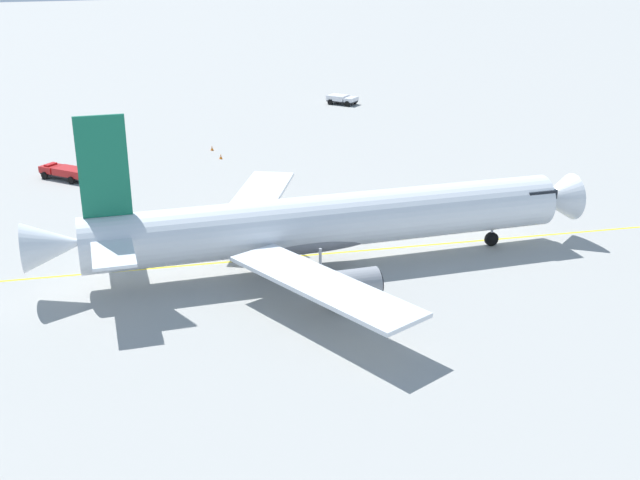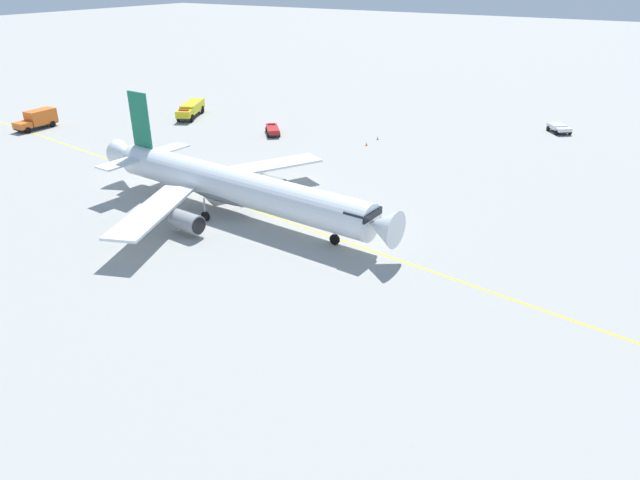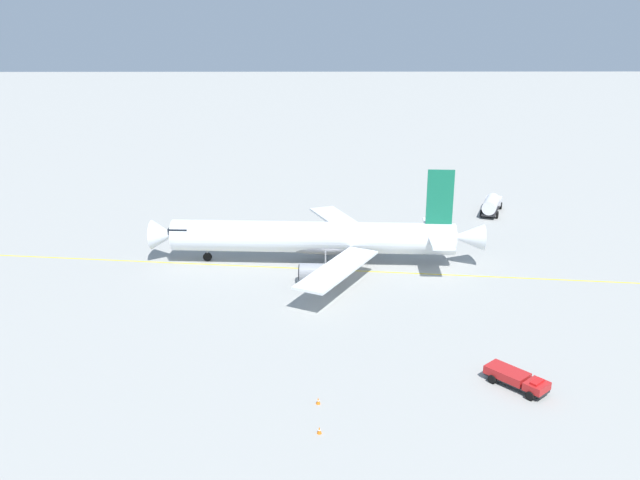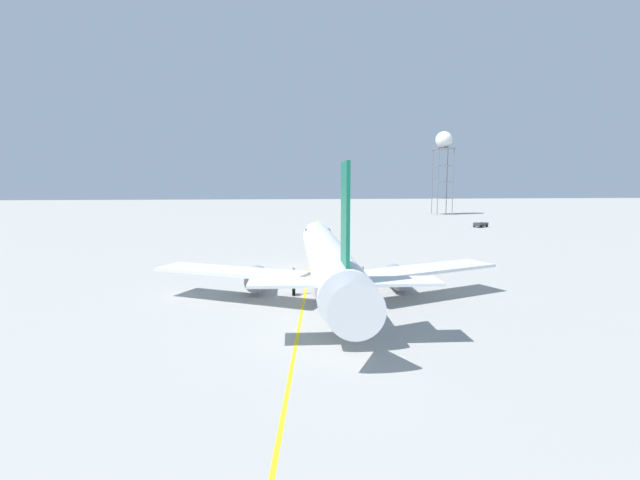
{
  "view_description": "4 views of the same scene",
  "coord_description": "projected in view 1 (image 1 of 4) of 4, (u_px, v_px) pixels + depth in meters",
  "views": [
    {
      "loc": [
        51.3,
        -16.62,
        22.19
      ],
      "look_at": [
        3.18,
        1.13,
        2.6
      ],
      "focal_mm": 43.67,
      "sensor_mm": 36.0,
      "label": 1
    },
    {
      "loc": [
        47.61,
        42.02,
        25.58
      ],
      "look_at": [
        9.44,
        18.2,
        3.92
      ],
      "focal_mm": 32.0,
      "sensor_mm": 36.0,
      "label": 2
    },
    {
      "loc": [
        -77.49,
        2.17,
        29.55
      ],
      "look_at": [
        0.32,
        1.49,
        3.51
      ],
      "focal_mm": 37.89,
      "sensor_mm": 36.0,
      "label": 3
    },
    {
      "loc": [
        -4.27,
        -42.17,
        10.57
      ],
      "look_at": [
        1.56,
        6.1,
        4.69
      ],
      "focal_mm": 25.6,
      "sensor_mm": 36.0,
      "label": 4
    }
  ],
  "objects": [
    {
      "name": "pushback_tug_truck",
      "position": [
        342.0,
        99.0,
        114.42
      ],
      "size": [
        4.77,
        4.55,
        1.3
      ],
      "rotation": [
        0.0,
        0.0,
        0.7
      ],
      "color": "#232326",
      "rests_on": "ground_plane"
    },
    {
      "name": "ground_plane",
      "position": [
        291.0,
        260.0,
        58.25
      ],
      "size": [
        600.0,
        600.0,
        0.0
      ],
      "primitive_type": "plane",
      "color": "#9E9E99"
    },
    {
      "name": "ops_pickup_truck",
      "position": [
        65.0,
        172.0,
        77.86
      ],
      "size": [
        5.19,
        4.93,
        1.41
      ],
      "rotation": [
        0.0,
        0.0,
        3.87
      ],
      "color": "#232326",
      "rests_on": "ground_plane"
    },
    {
      "name": "safety_cone_mid",
      "position": [
        212.0,
        148.0,
        89.01
      ],
      "size": [
        0.36,
        0.36,
        0.55
      ],
      "color": "orange",
      "rests_on": "ground_plane"
    },
    {
      "name": "airliner_main",
      "position": [
        323.0,
        224.0,
        56.15
      ],
      "size": [
        32.82,
        41.32,
        12.07
      ],
      "rotation": [
        0.0,
        0.0,
        1.51
      ],
      "color": "silver",
      "rests_on": "ground_plane"
    },
    {
      "name": "safety_cone_near",
      "position": [
        221.0,
        156.0,
        85.51
      ],
      "size": [
        0.36,
        0.36,
        0.55
      ],
      "color": "orange",
      "rests_on": "ground_plane"
    },
    {
      "name": "taxiway_centreline",
      "position": [
        275.0,
        258.0,
        58.62
      ],
      "size": [
        25.66,
        194.09,
        0.01
      ],
      "rotation": [
        0.0,
        0.0,
        1.44
      ],
      "color": "yellow",
      "rests_on": "ground_plane"
    }
  ]
}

